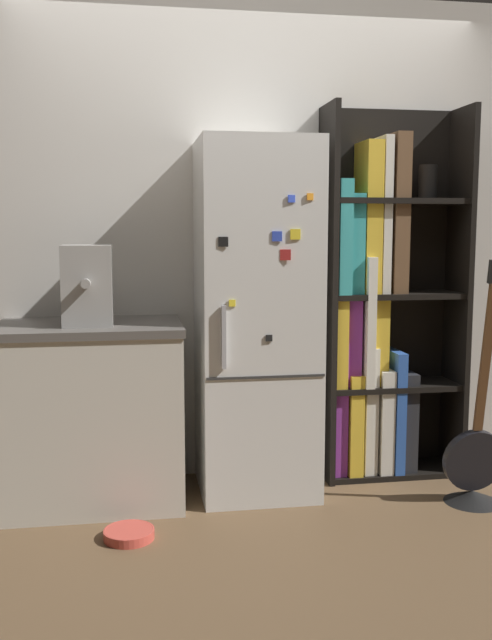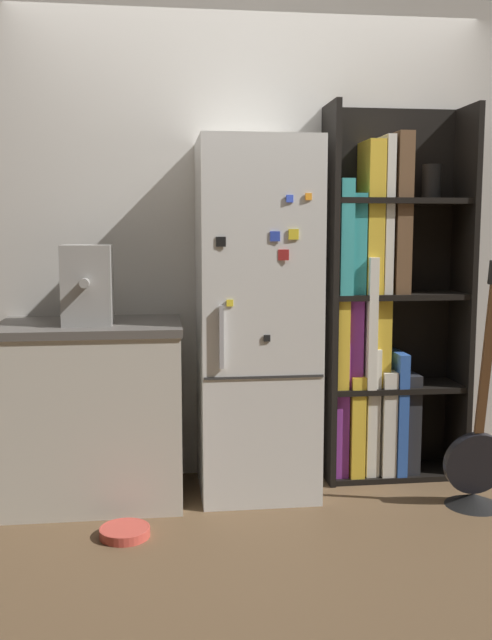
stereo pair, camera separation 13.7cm
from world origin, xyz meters
The scene contains 8 objects.
ground_plane centered at (0.00, 0.00, 0.00)m, with size 16.00×16.00×0.00m, color brown.
wall_back centered at (0.00, 0.47, 1.30)m, with size 8.00×0.05×2.60m.
refrigerator centered at (0.00, 0.17, 0.90)m, with size 0.59×0.59×1.81m.
bookshelf centered at (0.70, 0.31, 0.90)m, with size 0.78×0.32×2.01m.
kitchen_counter centered at (-0.84, 0.15, 0.45)m, with size 0.90×0.62×0.90m.
espresso_machine centered at (-0.84, 0.09, 1.10)m, with size 0.23×0.30×0.39m.
guitar centered at (1.04, -0.20, 0.18)m, with size 0.32×0.29×1.22m.
pet_bowl centered at (-0.66, -0.35, 0.02)m, with size 0.23×0.23×0.04m.
Camera 2 is at (-0.50, -3.42, 1.37)m, focal length 40.00 mm.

